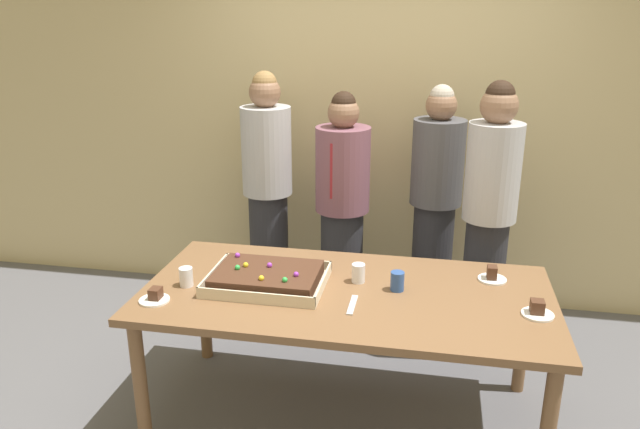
{
  "coord_description": "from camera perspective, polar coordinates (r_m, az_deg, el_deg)",
  "views": [
    {
      "loc": [
        0.4,
        -2.78,
        2.12
      ],
      "look_at": [
        -0.17,
        0.15,
        1.1
      ],
      "focal_mm": 34.1,
      "sensor_mm": 36.0,
      "label": 1
    }
  ],
  "objects": [
    {
      "name": "person_far_right_suit",
      "position": [
        4.16,
        10.74,
        0.85
      ],
      "size": [
        0.34,
        0.34,
        1.66
      ],
      "rotation": [
        0.0,
        0.0,
        -2.18
      ],
      "color": "#28282D",
      "rests_on": "ground_plane"
    },
    {
      "name": "party_table",
      "position": [
        3.15,
        2.47,
        -8.36
      ],
      "size": [
        2.08,
        1.02,
        0.75
      ],
      "color": "brown",
      "rests_on": "ground_plane"
    },
    {
      "name": "person_striped_tie_right",
      "position": [
        3.82,
        15.54,
        -0.25
      ],
      "size": [
        0.32,
        0.32,
        1.74
      ],
      "rotation": [
        0.0,
        0.0,
        -2.51
      ],
      "color": "#28282D",
      "rests_on": "ground_plane"
    },
    {
      "name": "drink_cup_nearest",
      "position": [
        3.13,
        7.27,
        -6.22
      ],
      "size": [
        0.07,
        0.07,
        0.1
      ],
      "primitive_type": "cylinder",
      "color": "#2D5199",
      "rests_on": "party_table"
    },
    {
      "name": "sheet_cake",
      "position": [
        3.18,
        -4.98,
        -5.93
      ],
      "size": [
        0.6,
        0.45,
        0.11
      ],
      "color": "beige",
      "rests_on": "party_table"
    },
    {
      "name": "drink_cup_middle",
      "position": [
        3.2,
        3.62,
        -5.5
      ],
      "size": [
        0.07,
        0.07,
        0.1
      ],
      "primitive_type": "cylinder",
      "color": "white",
      "rests_on": "party_table"
    },
    {
      "name": "plated_slice_near_left",
      "position": [
        3.05,
        19.73,
        -8.46
      ],
      "size": [
        0.15,
        0.15,
        0.07
      ],
      "color": "white",
      "rests_on": "party_table"
    },
    {
      "name": "person_serving_front",
      "position": [
        4.1,
        2.1,
        0.53
      ],
      "size": [
        0.36,
        0.36,
        1.62
      ],
      "rotation": [
        0.0,
        0.0,
        -1.77
      ],
      "color": "#28282D",
      "rests_on": "ground_plane"
    },
    {
      "name": "plated_slice_far_left",
      "position": [
        3.35,
        15.84,
        -5.56
      ],
      "size": [
        0.15,
        0.15,
        0.08
      ],
      "color": "white",
      "rests_on": "party_table"
    },
    {
      "name": "interior_back_panel",
      "position": [
        4.44,
        5.77,
        10.69
      ],
      "size": [
        8.0,
        0.12,
        3.0
      ],
      "primitive_type": "cube",
      "color": "#CCB784",
      "rests_on": "ground_plane"
    },
    {
      "name": "drink_cup_far_end",
      "position": [
        3.22,
        -12.45,
        -5.74
      ],
      "size": [
        0.07,
        0.07,
        0.1
      ],
      "primitive_type": "cylinder",
      "color": "white",
      "rests_on": "party_table"
    },
    {
      "name": "plated_slice_near_right",
      "position": [
        3.12,
        -15.23,
        -7.48
      ],
      "size": [
        0.15,
        0.15,
        0.06
      ],
      "color": "white",
      "rests_on": "party_table"
    },
    {
      "name": "cake_server_utensil",
      "position": [
        2.97,
        3.05,
        -8.47
      ],
      "size": [
        0.03,
        0.2,
        0.01
      ],
      "primitive_type": "cube",
      "color": "silver",
      "rests_on": "party_table"
    },
    {
      "name": "ground_plane",
      "position": [
        3.52,
        2.31,
        -18.28
      ],
      "size": [
        12.0,
        12.0,
        0.0
      ],
      "primitive_type": "plane",
      "color": "#5B5B60"
    },
    {
      "name": "person_green_shirt_behind",
      "position": [
        4.28,
        -4.94,
        2.2
      ],
      "size": [
        0.35,
        0.35,
        1.73
      ],
      "rotation": [
        0.0,
        0.0,
        -1.3
      ],
      "color": "#28282D",
      "rests_on": "ground_plane"
    }
  ]
}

